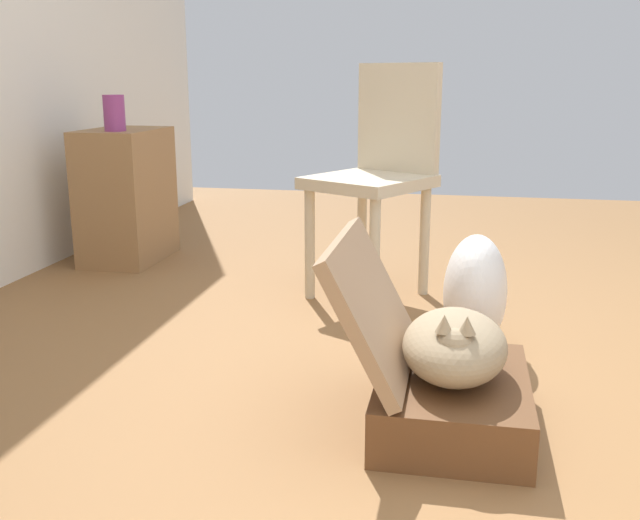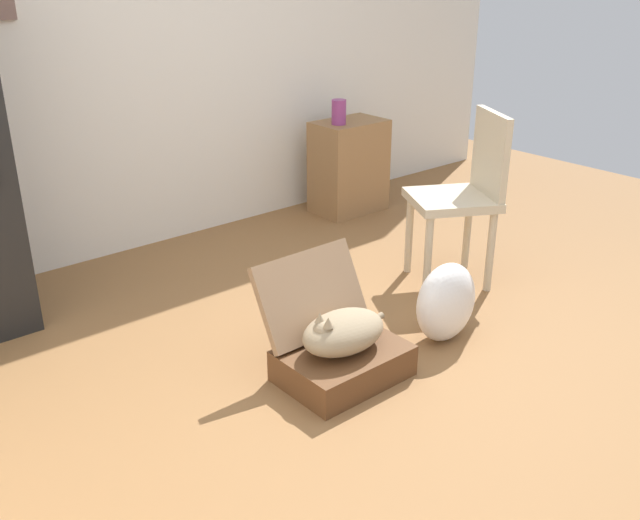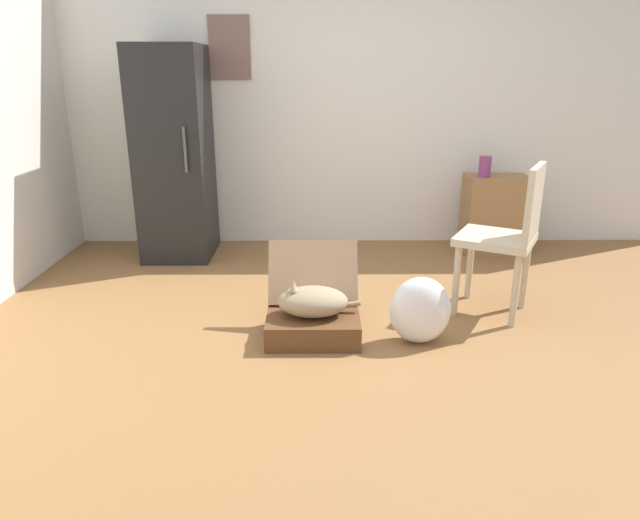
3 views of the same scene
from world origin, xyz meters
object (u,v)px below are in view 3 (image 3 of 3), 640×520
Objects in this scene: suitcase_base at (313,326)px; refrigerator at (175,155)px; vase_tall at (485,166)px; chair at (508,234)px; plastic_bag_white at (420,310)px; cat at (312,301)px; side_table at (494,214)px.

refrigerator is at bearing 125.02° from suitcase_base.
vase_tall is 1.35m from chair.
plastic_bag_white is 0.82m from chair.
side_table is at bearing 47.02° from cat.
cat is 2.33m from side_table.
cat is 2.28m from vase_tall.
plastic_bag_white is (0.63, -0.06, -0.03)m from cat.
cat is 0.73× the size of side_table.
chair is at bearing -28.42° from refrigerator.
refrigerator is 2.80m from side_table.
plastic_bag_white is at bearing -26.77° from chair.
chair is (1.25, 0.36, 0.31)m from cat.
chair is (0.61, 0.42, 0.35)m from plastic_bag_white.
suitcase_base is 2.32m from vase_tall.
refrigerator reaches higher than suitcase_base.
refrigerator reaches higher than vase_tall.
chair is (1.24, 0.36, 0.48)m from suitcase_base.
plastic_bag_white is 2.00m from vase_tall.
vase_tall reaches higher than side_table.
cat is (-0.01, 0.00, 0.16)m from suitcase_base.
cat is at bearing -55.09° from refrigerator.
suitcase_base is 1.12× the size of cat.
side_table is 1.41m from chair.
suitcase_base is 2.34m from side_table.
vase_tall is at bearing 48.99° from cat.
chair reaches higher than vase_tall.
cat is 2.11m from refrigerator.
plastic_bag_white is at bearing -43.83° from refrigerator.
vase_tall is at bearing 0.45° from refrigerator.
side_table reaches higher than plastic_bag_white.
cat is at bearing -132.98° from side_table.
side_table is (2.74, 0.05, -0.53)m from refrigerator.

